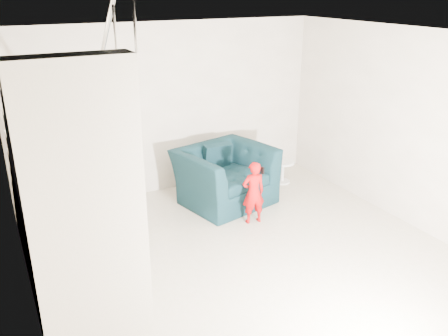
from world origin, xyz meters
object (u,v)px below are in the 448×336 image
Objects in this scene: toddler at (253,193)px; staircase at (72,213)px; side_table at (283,168)px; armchair at (225,176)px.

staircase reaches higher than toddler.
side_table is (1.20, 1.04, -0.20)m from toddler.
armchair is 1.46× the size of toddler.
toddler is (0.04, -0.79, 0.02)m from armchair.
armchair is at bearing -168.90° from side_table.
side_table is (1.24, 0.24, -0.17)m from armchair.
staircase is (-3.74, -1.53, 0.68)m from side_table.
toddler is 2.35× the size of side_table.
staircase reaches higher than side_table.
staircase is (-2.54, -0.50, 0.49)m from toddler.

